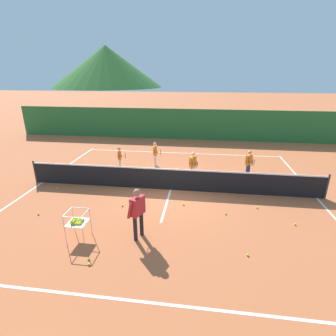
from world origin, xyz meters
The scene contains 25 objects.
ground_plane centered at (0.00, 0.00, 0.00)m, with size 120.00×120.00×0.00m, color #BC6038.
line_baseline_near centered at (0.00, -5.88, 0.00)m, with size 11.96×0.08×0.01m, color white.
line_baseline_far centered at (0.00, 5.49, 0.00)m, with size 11.96×0.08×0.01m, color white.
line_sideline_west centered at (-5.98, 0.00, 0.00)m, with size 0.08×11.36×0.01m, color white.
line_sideline_east centered at (5.98, 0.00, 0.00)m, with size 0.08×11.36×0.01m, color white.
line_service_center centered at (0.00, 0.00, 0.00)m, with size 0.08×5.32×0.01m, color white.
tennis_net centered at (0.00, 0.00, 0.50)m, with size 12.60×0.08×1.05m.
instructor centered at (-0.55, -3.54, 0.98)m, with size 0.49×0.82×1.63m.
student_0 centered at (-2.92, 2.15, 0.72)m, with size 0.53×0.51×1.20m.
student_1 centered at (-1.19, 2.92, 0.79)m, with size 0.48×0.60×1.32m.
student_2 centered at (0.88, 1.30, 0.81)m, with size 0.42×0.72×1.35m.
student_3 centered at (3.53, 1.96, 0.80)m, with size 0.44×0.72×1.33m.
ball_cart centered at (-2.36, -3.83, 0.59)m, with size 0.58×0.58×0.90m.
tennis_ball_0 centered at (-4.89, -0.61, 0.03)m, with size 0.07×0.07×0.07m, color yellow.
tennis_ball_1 centered at (-1.65, -4.74, 0.03)m, with size 0.07×0.07×0.07m, color yellow.
tennis_ball_2 centered at (-1.63, -1.72, 0.03)m, with size 0.07×0.07×0.07m, color yellow.
tennis_ball_3 centered at (-4.42, -2.72, 0.03)m, with size 0.07×0.07×0.07m, color yellow.
tennis_ball_4 centered at (-1.55, -4.93, 0.03)m, with size 0.07×0.07×0.07m, color yellow.
tennis_ball_5 centered at (2.21, -1.80, 0.03)m, with size 0.07×0.07×0.07m, color yellow.
tennis_ball_6 centered at (2.64, -3.99, 0.03)m, with size 0.07×0.07×0.07m, color yellow.
tennis_ball_7 centered at (4.45, -2.20, 0.03)m, with size 0.07×0.07×0.07m, color yellow.
tennis_ball_8 centered at (3.41, -1.20, 0.03)m, with size 0.07×0.07×0.07m, color yellow.
tennis_ball_9 centered at (0.66, -1.31, 0.03)m, with size 0.07×0.07×0.07m, color yellow.
windscreen_fence centered at (0.00, 9.14, 1.14)m, with size 26.30×0.08×2.28m, color #286B33.
hill_0 centered at (-32.07, 80.54, 6.72)m, with size 37.51×37.51×13.44m, color #2D6628.
Camera 1 is at (1.24, -10.09, 4.77)m, focal length 27.61 mm.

